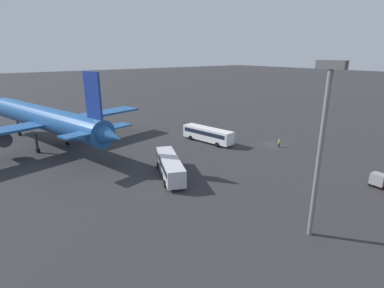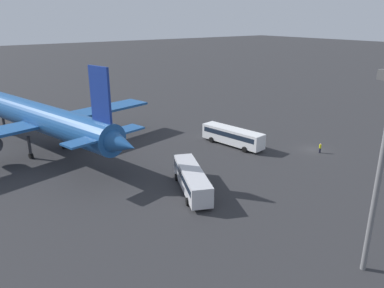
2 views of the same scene
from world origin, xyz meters
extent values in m
plane|color=#2D2D30|center=(0.00, 0.00, 0.00)|extent=(600.00, 600.00, 0.00)
cylinder|color=#1E5193|center=(27.69, 38.71, 6.18)|extent=(40.54, 13.89, 4.75)
cone|color=#1E5193|center=(6.57, 33.75, 6.18)|extent=(6.99, 5.58, 4.28)
cube|color=#1E5193|center=(28.39, 26.85, 5.58)|extent=(9.39, 19.35, 0.44)
cube|color=navy|center=(9.93, 34.53, 12.35)|extent=(4.03, 1.28, 7.60)
cube|color=#1E5193|center=(9.54, 34.44, 6.65)|extent=(5.59, 12.68, 0.28)
cylinder|color=#38383D|center=(28.93, 29.85, 4.06)|extent=(5.33, 3.66, 2.61)
cylinder|color=#38383D|center=(41.50, 41.95, 1.90)|extent=(0.50, 0.50, 3.80)
cylinder|color=black|center=(41.50, 41.95, 0.45)|extent=(0.99, 0.69, 0.90)
cylinder|color=#38383D|center=(25.01, 41.25, 1.90)|extent=(0.50, 0.50, 3.80)
cylinder|color=black|center=(25.01, 41.25, 0.45)|extent=(0.99, 0.69, 0.90)
cylinder|color=#38383D|center=(26.42, 35.24, 1.90)|extent=(0.50, 0.50, 3.80)
cylinder|color=black|center=(26.42, 35.24, 0.45)|extent=(0.99, 0.69, 0.90)
cube|color=white|center=(10.22, 9.83, 1.79)|extent=(12.70, 4.72, 2.69)
cube|color=#192333|center=(10.22, 9.83, 2.26)|extent=(11.72, 4.60, 0.86)
cylinder|color=black|center=(13.79, 11.88, 0.50)|extent=(1.03, 0.45, 1.00)
cylinder|color=black|center=(14.25, 9.01, 0.50)|extent=(1.03, 0.45, 1.00)
cylinder|color=black|center=(6.19, 10.66, 0.50)|extent=(1.03, 0.45, 1.00)
cylinder|color=black|center=(6.65, 7.79, 0.50)|extent=(1.03, 0.45, 1.00)
cube|color=silver|center=(-0.63, 26.96, 1.76)|extent=(12.34, 7.41, 2.62)
cube|color=#192333|center=(-0.63, 26.96, 2.22)|extent=(11.45, 7.05, 0.84)
cylinder|color=black|center=(3.43, 26.73, 0.50)|extent=(1.04, 0.68, 1.00)
cylinder|color=black|center=(2.29, 24.13, 0.50)|extent=(1.04, 0.68, 1.00)
cylinder|color=black|center=(-3.55, 29.78, 0.50)|extent=(1.04, 0.68, 1.00)
cylinder|color=black|center=(-4.69, 27.19, 0.50)|extent=(1.04, 0.68, 1.00)
cylinder|color=#1E1E2D|center=(-1.69, 0.35, 0.42)|extent=(0.32, 0.32, 0.85)
cylinder|color=yellow|center=(-1.69, 0.35, 1.18)|extent=(0.38, 0.38, 0.65)
sphere|color=tan|center=(-1.69, 0.35, 1.62)|extent=(0.24, 0.24, 0.24)
cylinder|color=slate|center=(-23.37, 23.80, 8.76)|extent=(0.50, 0.50, 17.52)
camera|label=1|loc=(-38.06, 51.22, 19.01)|focal=28.00mm
camera|label=2|loc=(-37.53, 53.95, 22.35)|focal=35.00mm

